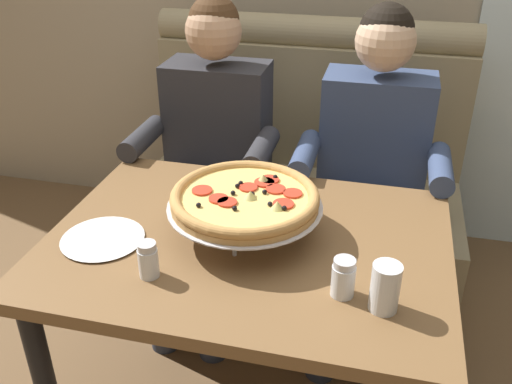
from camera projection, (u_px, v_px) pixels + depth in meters
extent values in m
cube|color=#998966|center=(291.00, 243.00, 2.48)|extent=(1.38, 0.60, 0.46)
cube|color=#998966|center=(310.00, 115.00, 2.59)|extent=(1.38, 0.18, 0.65)
cylinder|color=#998966|center=(314.00, 32.00, 2.41)|extent=(1.38, 0.14, 0.14)
cube|color=brown|center=(247.00, 244.00, 1.60)|extent=(1.13, 0.83, 0.04)
cylinder|color=black|center=(147.00, 257.00, 2.18)|extent=(0.06, 0.06, 0.70)
cylinder|color=black|center=(409.00, 297.00, 1.97)|extent=(0.06, 0.06, 0.70)
cube|color=#2D3342|center=(204.00, 202.00, 2.18)|extent=(0.34, 0.40, 0.15)
cylinder|color=#2D3342|center=(161.00, 300.00, 2.14)|extent=(0.11, 0.11, 0.46)
cylinder|color=#2D3342|center=(211.00, 308.00, 2.10)|extent=(0.11, 0.11, 0.46)
cube|color=#2D2D33|center=(219.00, 132.00, 2.27)|extent=(0.40, 0.22, 0.56)
cylinder|color=#2D2D33|center=(143.00, 138.00, 2.11)|extent=(0.08, 0.28, 0.08)
cylinder|color=#2D2D33|center=(261.00, 150.00, 2.02)|extent=(0.08, 0.28, 0.08)
sphere|color=tan|center=(213.00, 31.00, 2.06)|extent=(0.21, 0.21, 0.21)
sphere|color=#472D19|center=(214.00, 21.00, 2.05)|extent=(0.19, 0.19, 0.19)
cube|color=#2D3342|center=(365.00, 222.00, 2.05)|extent=(0.34, 0.40, 0.15)
cylinder|color=#2D3342|center=(323.00, 327.00, 2.01)|extent=(0.11, 0.11, 0.46)
cylinder|color=#2D3342|center=(380.00, 336.00, 1.97)|extent=(0.11, 0.11, 0.46)
cube|color=#38476B|center=(374.00, 147.00, 2.14)|extent=(0.40, 0.22, 0.56)
cylinder|color=#38476B|center=(305.00, 155.00, 1.98)|extent=(0.08, 0.28, 0.08)
cylinder|color=#38476B|center=(440.00, 169.00, 1.89)|extent=(0.08, 0.28, 0.08)
sphere|color=#DBB28E|center=(385.00, 41.00, 1.93)|extent=(0.21, 0.21, 0.21)
sphere|color=black|center=(387.00, 30.00, 1.92)|extent=(0.19, 0.19, 0.19)
cylinder|color=silver|center=(234.00, 241.00, 1.50)|extent=(0.01, 0.01, 0.09)
cylinder|color=silver|center=(218.00, 206.00, 1.66)|extent=(0.01, 0.01, 0.09)
cylinder|color=silver|center=(283.00, 214.00, 1.62)|extent=(0.01, 0.01, 0.09)
torus|color=silver|center=(245.00, 208.00, 1.58)|extent=(0.24, 0.24, 0.01)
cylinder|color=silver|center=(245.00, 206.00, 1.57)|extent=(0.44, 0.44, 0.00)
cylinder|color=tan|center=(245.00, 202.00, 1.57)|extent=(0.41, 0.41, 0.02)
torus|color=tan|center=(245.00, 196.00, 1.56)|extent=(0.42, 0.42, 0.03)
cylinder|color=#EFCC6B|center=(245.00, 198.00, 1.56)|extent=(0.35, 0.35, 0.01)
cylinder|color=red|center=(293.00, 193.00, 1.56)|extent=(0.05, 0.05, 0.01)
cylinder|color=red|center=(283.00, 204.00, 1.51)|extent=(0.06, 0.06, 0.01)
cylinder|color=red|center=(202.00, 190.00, 1.58)|extent=(0.06, 0.06, 0.01)
cylinder|color=red|center=(248.00, 187.00, 1.60)|extent=(0.05, 0.05, 0.01)
cylinder|color=red|center=(276.00, 189.00, 1.59)|extent=(0.06, 0.06, 0.01)
cylinder|color=red|center=(269.00, 180.00, 1.64)|extent=(0.06, 0.06, 0.01)
cylinder|color=red|center=(227.00, 202.00, 1.52)|extent=(0.05, 0.05, 0.01)
cylinder|color=red|center=(219.00, 199.00, 1.54)|extent=(0.05, 0.05, 0.01)
cylinder|color=red|center=(264.00, 182.00, 1.62)|extent=(0.06, 0.06, 0.01)
sphere|color=black|center=(252.00, 194.00, 1.55)|extent=(0.01, 0.01, 0.01)
sphere|color=black|center=(241.00, 183.00, 1.61)|extent=(0.01, 0.01, 0.01)
sphere|color=black|center=(270.00, 204.00, 1.51)|extent=(0.01, 0.01, 0.01)
sphere|color=black|center=(235.00, 208.00, 1.49)|extent=(0.01, 0.01, 0.01)
sphere|color=black|center=(233.00, 193.00, 1.56)|extent=(0.01, 0.01, 0.01)
sphere|color=black|center=(275.00, 177.00, 1.64)|extent=(0.01, 0.01, 0.01)
sphere|color=black|center=(199.00, 205.00, 1.50)|extent=(0.01, 0.01, 0.01)
sphere|color=black|center=(284.00, 208.00, 1.49)|extent=(0.01, 0.01, 0.01)
sphere|color=black|center=(237.00, 186.00, 1.60)|extent=(0.01, 0.01, 0.01)
sphere|color=black|center=(265.00, 192.00, 1.57)|extent=(0.01, 0.01, 0.01)
cone|color=#CCC675|center=(277.00, 205.00, 1.49)|extent=(0.04, 0.04, 0.02)
cone|color=#CCC675|center=(250.00, 195.00, 1.54)|extent=(0.04, 0.04, 0.02)
cone|color=#CCC675|center=(263.00, 178.00, 1.63)|extent=(0.04, 0.04, 0.02)
cylinder|color=white|center=(343.00, 281.00, 1.35)|extent=(0.06, 0.06, 0.08)
cylinder|color=#4C6633|center=(343.00, 286.00, 1.36)|extent=(0.05, 0.05, 0.05)
cylinder|color=silver|center=(345.00, 263.00, 1.33)|extent=(0.05, 0.05, 0.02)
cylinder|color=white|center=(148.00, 263.00, 1.42)|extent=(0.05, 0.05, 0.08)
cylinder|color=silver|center=(149.00, 268.00, 1.43)|extent=(0.04, 0.04, 0.04)
cylinder|color=silver|center=(147.00, 247.00, 1.40)|extent=(0.05, 0.05, 0.02)
cylinder|color=white|center=(103.00, 239.00, 1.58)|extent=(0.16, 0.16, 0.01)
cone|color=white|center=(102.00, 236.00, 1.58)|extent=(0.23, 0.23, 0.01)
cylinder|color=silver|center=(385.00, 287.00, 1.30)|extent=(0.07, 0.07, 0.12)
cylinder|color=white|center=(384.00, 298.00, 1.31)|extent=(0.06, 0.06, 0.06)
cylinder|color=black|center=(487.00, 147.00, 3.40)|extent=(0.02, 0.02, 0.44)
cylinder|color=black|center=(504.00, 134.00, 3.57)|extent=(0.02, 0.02, 0.44)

